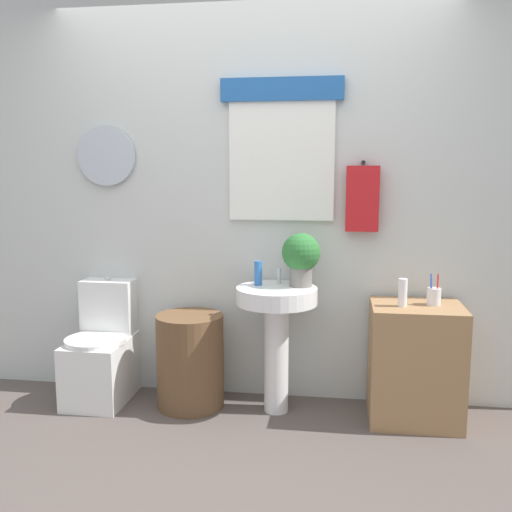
{
  "coord_description": "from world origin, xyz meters",
  "views": [
    {
      "loc": [
        0.56,
        -2.48,
        1.49
      ],
      "look_at": [
        0.08,
        0.8,
        0.98
      ],
      "focal_mm": 39.84,
      "sensor_mm": 36.0,
      "label": 1
    }
  ],
  "objects_px": {
    "wooden_cabinet": "(415,363)",
    "soap_bottle": "(258,273)",
    "potted_plant": "(301,256)",
    "lotion_bottle": "(403,293)",
    "laundry_hamper": "(190,361)",
    "toothbrush_cup": "(434,296)",
    "pedestal_sink": "(277,320)",
    "toilet": "(102,354)"
  },
  "relations": [
    {
      "from": "wooden_cabinet",
      "to": "soap_bottle",
      "type": "xyz_separation_m",
      "value": [
        -0.95,
        0.05,
        0.51
      ]
    },
    {
      "from": "potted_plant",
      "to": "lotion_bottle",
      "type": "bearing_deg",
      "value": -9.54
    },
    {
      "from": "soap_bottle",
      "to": "laundry_hamper",
      "type": "bearing_deg",
      "value": -173.29
    },
    {
      "from": "toothbrush_cup",
      "to": "potted_plant",
      "type": "bearing_deg",
      "value": 177.05
    },
    {
      "from": "wooden_cabinet",
      "to": "soap_bottle",
      "type": "distance_m",
      "value": 1.08
    },
    {
      "from": "pedestal_sink",
      "to": "potted_plant",
      "type": "xyz_separation_m",
      "value": [
        0.14,
        0.06,
        0.39
      ]
    },
    {
      "from": "potted_plant",
      "to": "toothbrush_cup",
      "type": "height_order",
      "value": "potted_plant"
    },
    {
      "from": "toothbrush_cup",
      "to": "toilet",
      "type": "bearing_deg",
      "value": 179.58
    },
    {
      "from": "soap_bottle",
      "to": "lotion_bottle",
      "type": "bearing_deg",
      "value": -6.01
    },
    {
      "from": "toothbrush_cup",
      "to": "lotion_bottle",
      "type": "bearing_deg",
      "value": -162.07
    },
    {
      "from": "toilet",
      "to": "soap_bottle",
      "type": "distance_m",
      "value": 1.17
    },
    {
      "from": "pedestal_sink",
      "to": "toothbrush_cup",
      "type": "bearing_deg",
      "value": 1.23
    },
    {
      "from": "potted_plant",
      "to": "laundry_hamper",
      "type": "bearing_deg",
      "value": -174.99
    },
    {
      "from": "wooden_cabinet",
      "to": "lotion_bottle",
      "type": "relative_size",
      "value": 4.33
    },
    {
      "from": "toilet",
      "to": "toothbrush_cup",
      "type": "bearing_deg",
      "value": -0.42
    },
    {
      "from": "soap_bottle",
      "to": "lotion_bottle",
      "type": "xyz_separation_m",
      "value": [
        0.86,
        -0.09,
        -0.08
      ]
    },
    {
      "from": "laundry_hamper",
      "to": "wooden_cabinet",
      "type": "bearing_deg",
      "value": 0.0
    },
    {
      "from": "toilet",
      "to": "pedestal_sink",
      "type": "distance_m",
      "value": 1.18
    },
    {
      "from": "toilet",
      "to": "potted_plant",
      "type": "distance_m",
      "value": 1.45
    },
    {
      "from": "toilet",
      "to": "wooden_cabinet",
      "type": "relative_size",
      "value": 1.11
    },
    {
      "from": "pedestal_sink",
      "to": "soap_bottle",
      "type": "bearing_deg",
      "value": 157.38
    },
    {
      "from": "laundry_hamper",
      "to": "pedestal_sink",
      "type": "xyz_separation_m",
      "value": [
        0.54,
        0.0,
        0.29
      ]
    },
    {
      "from": "wooden_cabinet",
      "to": "potted_plant",
      "type": "xyz_separation_m",
      "value": [
        -0.69,
        0.06,
        0.62
      ]
    },
    {
      "from": "toilet",
      "to": "potted_plant",
      "type": "height_order",
      "value": "potted_plant"
    },
    {
      "from": "pedestal_sink",
      "to": "lotion_bottle",
      "type": "xyz_separation_m",
      "value": [
        0.74,
        -0.04,
        0.2
      ]
    },
    {
      "from": "lotion_bottle",
      "to": "pedestal_sink",
      "type": "bearing_deg",
      "value": 176.89
    },
    {
      "from": "pedestal_sink",
      "to": "wooden_cabinet",
      "type": "bearing_deg",
      "value": 0.0
    },
    {
      "from": "toilet",
      "to": "lotion_bottle",
      "type": "distance_m",
      "value": 1.94
    },
    {
      "from": "wooden_cabinet",
      "to": "potted_plant",
      "type": "height_order",
      "value": "potted_plant"
    },
    {
      "from": "laundry_hamper",
      "to": "wooden_cabinet",
      "type": "relative_size",
      "value": 0.84
    },
    {
      "from": "toilet",
      "to": "laundry_hamper",
      "type": "height_order",
      "value": "toilet"
    },
    {
      "from": "toilet",
      "to": "lotion_bottle",
      "type": "height_order",
      "value": "lotion_bottle"
    },
    {
      "from": "wooden_cabinet",
      "to": "laundry_hamper",
      "type": "bearing_deg",
      "value": 180.0
    },
    {
      "from": "laundry_hamper",
      "to": "wooden_cabinet",
      "type": "xyz_separation_m",
      "value": [
        1.37,
        0.0,
        0.06
      ]
    },
    {
      "from": "laundry_hamper",
      "to": "potted_plant",
      "type": "bearing_deg",
      "value": 5.01
    },
    {
      "from": "pedestal_sink",
      "to": "potted_plant",
      "type": "bearing_deg",
      "value": 23.2
    },
    {
      "from": "pedestal_sink",
      "to": "toothbrush_cup",
      "type": "xyz_separation_m",
      "value": [
        0.92,
        0.02,
        0.17
      ]
    },
    {
      "from": "pedestal_sink",
      "to": "wooden_cabinet",
      "type": "xyz_separation_m",
      "value": [
        0.83,
        0.0,
        -0.23
      ]
    },
    {
      "from": "lotion_bottle",
      "to": "toothbrush_cup",
      "type": "relative_size",
      "value": 0.88
    },
    {
      "from": "wooden_cabinet",
      "to": "potted_plant",
      "type": "bearing_deg",
      "value": 175.01
    },
    {
      "from": "laundry_hamper",
      "to": "potted_plant",
      "type": "xyz_separation_m",
      "value": [
        0.68,
        0.06,
        0.67
      ]
    },
    {
      "from": "laundry_hamper",
      "to": "potted_plant",
      "type": "height_order",
      "value": "potted_plant"
    }
  ]
}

